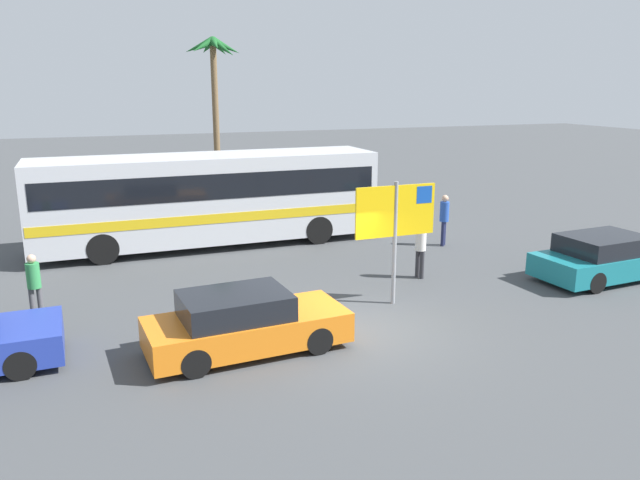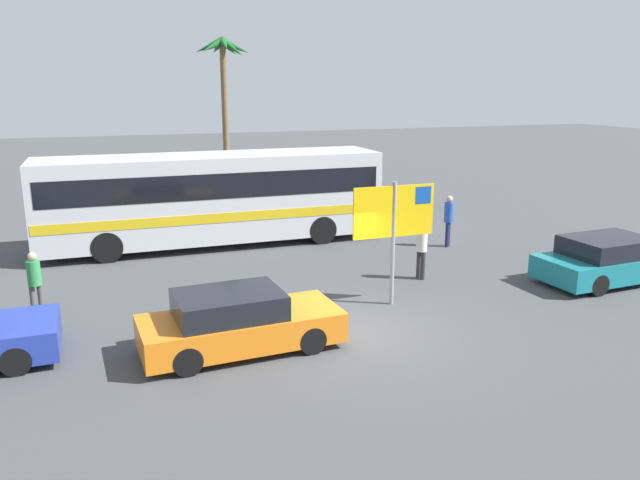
{
  "view_description": "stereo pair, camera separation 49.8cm",
  "coord_description": "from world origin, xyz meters",
  "px_view_note": "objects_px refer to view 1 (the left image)",
  "views": [
    {
      "loc": [
        -5.55,
        -12.26,
        5.56
      ],
      "look_at": [
        0.52,
        3.52,
        1.3
      ],
      "focal_mm": 34.95,
      "sensor_mm": 36.0,
      "label": 1
    },
    {
      "loc": [
        -5.09,
        -12.43,
        5.56
      ],
      "look_at": [
        0.52,
        3.52,
        1.3
      ],
      "focal_mm": 34.95,
      "sensor_mm": 36.0,
      "label": 2
    }
  ],
  "objects_px": {
    "car_teal": "(607,257)",
    "pedestrian_crossing_lot": "(444,216)",
    "car_orange": "(244,323)",
    "bus_front_coach": "(208,195)",
    "pedestrian_by_bus": "(34,281)",
    "ferry_sign": "(397,216)",
    "pedestrian_near_sign": "(421,244)"
  },
  "relations": [
    {
      "from": "car_teal",
      "to": "pedestrian_crossing_lot",
      "type": "xyz_separation_m",
      "value": [
        -2.38,
        5.02,
        0.44
      ]
    },
    {
      "from": "pedestrian_crossing_lot",
      "to": "car_orange",
      "type": "bearing_deg",
      "value": 80.31
    },
    {
      "from": "bus_front_coach",
      "to": "car_teal",
      "type": "xyz_separation_m",
      "value": [
        10.04,
        -8.07,
        -1.15
      ]
    },
    {
      "from": "car_teal",
      "to": "pedestrian_by_bus",
      "type": "relative_size",
      "value": 2.87
    },
    {
      "from": "pedestrian_crossing_lot",
      "to": "car_teal",
      "type": "bearing_deg",
      "value": 160.37
    },
    {
      "from": "bus_front_coach",
      "to": "pedestrian_by_bus",
      "type": "relative_size",
      "value": 7.29
    },
    {
      "from": "ferry_sign",
      "to": "pedestrian_near_sign",
      "type": "xyz_separation_m",
      "value": [
        1.7,
        1.67,
        -1.3
      ]
    },
    {
      "from": "ferry_sign",
      "to": "car_teal",
      "type": "bearing_deg",
      "value": -3.46
    },
    {
      "from": "pedestrian_by_bus",
      "to": "pedestrian_crossing_lot",
      "type": "height_order",
      "value": "pedestrian_crossing_lot"
    },
    {
      "from": "bus_front_coach",
      "to": "pedestrian_crossing_lot",
      "type": "relative_size",
      "value": 6.51
    },
    {
      "from": "bus_front_coach",
      "to": "car_orange",
      "type": "height_order",
      "value": "bus_front_coach"
    },
    {
      "from": "car_orange",
      "to": "pedestrian_near_sign",
      "type": "bearing_deg",
      "value": 24.22
    },
    {
      "from": "pedestrian_near_sign",
      "to": "pedestrian_crossing_lot",
      "type": "relative_size",
      "value": 0.96
    },
    {
      "from": "bus_front_coach",
      "to": "pedestrian_near_sign",
      "type": "bearing_deg",
      "value": -50.58
    },
    {
      "from": "pedestrian_near_sign",
      "to": "pedestrian_crossing_lot",
      "type": "height_order",
      "value": "pedestrian_crossing_lot"
    },
    {
      "from": "ferry_sign",
      "to": "pedestrian_by_bus",
      "type": "xyz_separation_m",
      "value": [
        -8.63,
        2.15,
        -1.38
      ]
    },
    {
      "from": "car_teal",
      "to": "car_orange",
      "type": "distance_m",
      "value": 11.22
    },
    {
      "from": "pedestrian_by_bus",
      "to": "pedestrian_near_sign",
      "type": "relative_size",
      "value": 0.93
    },
    {
      "from": "pedestrian_near_sign",
      "to": "ferry_sign",
      "type": "bearing_deg",
      "value": -150.32
    },
    {
      "from": "pedestrian_by_bus",
      "to": "pedestrian_near_sign",
      "type": "distance_m",
      "value": 10.34
    },
    {
      "from": "car_teal",
      "to": "pedestrian_by_bus",
      "type": "distance_m",
      "value": 15.59
    },
    {
      "from": "car_teal",
      "to": "car_orange",
      "type": "xyz_separation_m",
      "value": [
        -11.15,
        -1.19,
        -0.0
      ]
    },
    {
      "from": "ferry_sign",
      "to": "car_teal",
      "type": "xyz_separation_m",
      "value": [
        6.76,
        -0.34,
        -1.69
      ]
    },
    {
      "from": "car_teal",
      "to": "pedestrian_by_bus",
      "type": "height_order",
      "value": "pedestrian_by_bus"
    },
    {
      "from": "car_orange",
      "to": "ferry_sign",
      "type": "bearing_deg",
      "value": 15.7
    },
    {
      "from": "car_orange",
      "to": "pedestrian_near_sign",
      "type": "height_order",
      "value": "pedestrian_near_sign"
    },
    {
      "from": "pedestrian_by_bus",
      "to": "pedestrian_crossing_lot",
      "type": "distance_m",
      "value": 13.25
    },
    {
      "from": "bus_front_coach",
      "to": "pedestrian_crossing_lot",
      "type": "height_order",
      "value": "bus_front_coach"
    },
    {
      "from": "bus_front_coach",
      "to": "pedestrian_crossing_lot",
      "type": "xyz_separation_m",
      "value": [
        7.65,
        -3.05,
        -0.71
      ]
    },
    {
      "from": "bus_front_coach",
      "to": "pedestrian_crossing_lot",
      "type": "distance_m",
      "value": 8.27
    },
    {
      "from": "car_teal",
      "to": "car_orange",
      "type": "bearing_deg",
      "value": -177.54
    },
    {
      "from": "ferry_sign",
      "to": "car_orange",
      "type": "distance_m",
      "value": 4.95
    }
  ]
}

